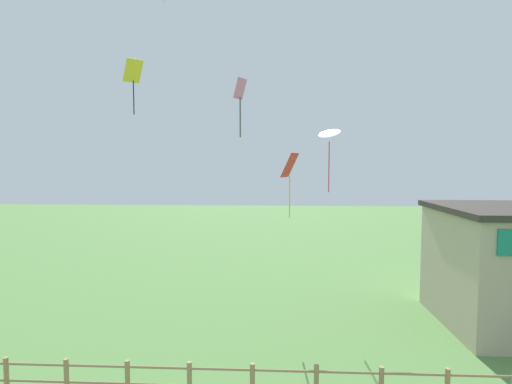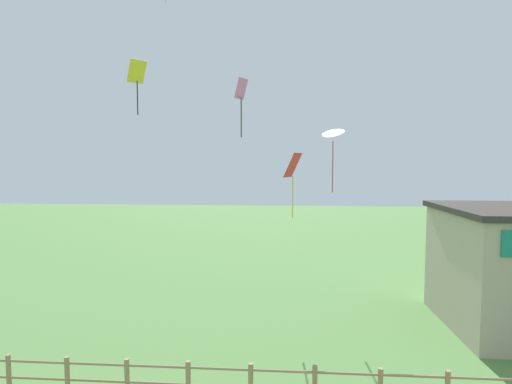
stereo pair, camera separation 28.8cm
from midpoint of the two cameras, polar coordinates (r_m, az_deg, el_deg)
The scene contains 5 objects.
wooden_fence at distance 12.19m, azimuth -1.27°, elevation -25.57°, with size 21.18×0.14×1.23m.
kite_red_diamond at distance 18.66m, azimuth 4.40°, elevation 3.04°, with size 0.90×1.06×3.03m.
kite_pink_diamond at distance 14.34m, azimuth -2.87°, elevation 13.31°, with size 0.47×0.57×2.03m.
kite_yellow_diamond at distance 19.63m, azimuth -17.56°, elevation 15.55°, with size 0.95×0.94×2.43m.
kite_white_delta at distance 20.52m, azimuth 10.04°, elevation 8.12°, with size 1.51×1.49×3.29m.
Camera 1 is at (0.63, -3.23, 6.72)m, focal length 28.00 mm.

